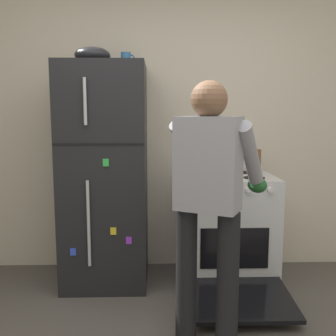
{
  "coord_description": "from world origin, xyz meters",
  "views": [
    {
      "loc": [
        -0.05,
        -1.65,
        1.42
      ],
      "look_at": [
        0.04,
        1.32,
        1.0
      ],
      "focal_mm": 41.86,
      "sensor_mm": 36.0,
      "label": 1
    }
  ],
  "objects_px": {
    "red_pot": "(210,168)",
    "coffee_mug": "(126,58)",
    "refrigerator": "(105,175)",
    "mixing_bowl": "(93,55)",
    "pepper_mill": "(258,160)",
    "stove_range": "(228,229)",
    "person_cook": "(210,193)"
  },
  "relations": [
    {
      "from": "red_pot",
      "to": "coffee_mug",
      "type": "distance_m",
      "value": 1.13
    },
    {
      "from": "red_pot",
      "to": "refrigerator",
      "type": "bearing_deg",
      "value": 176.72
    },
    {
      "from": "red_pot",
      "to": "mixing_bowl",
      "type": "relative_size",
      "value": 1.13
    },
    {
      "from": "coffee_mug",
      "to": "mixing_bowl",
      "type": "height_order",
      "value": "mixing_bowl"
    },
    {
      "from": "coffee_mug",
      "to": "pepper_mill",
      "type": "relative_size",
      "value": 0.58
    },
    {
      "from": "stove_range",
      "to": "refrigerator",
      "type": "bearing_deg",
      "value": 179.02
    },
    {
      "from": "refrigerator",
      "to": "red_pot",
      "type": "relative_size",
      "value": 5.65
    },
    {
      "from": "stove_range",
      "to": "mixing_bowl",
      "type": "distance_m",
      "value": 1.81
    },
    {
      "from": "stove_range",
      "to": "pepper_mill",
      "type": "xyz_separation_m",
      "value": [
        0.3,
        0.22,
        0.56
      ]
    },
    {
      "from": "refrigerator",
      "to": "coffee_mug",
      "type": "distance_m",
      "value": 0.97
    },
    {
      "from": "pepper_mill",
      "to": "person_cook",
      "type": "bearing_deg",
      "value": -116.58
    },
    {
      "from": "stove_range",
      "to": "mixing_bowl",
      "type": "bearing_deg",
      "value": 179.08
    },
    {
      "from": "refrigerator",
      "to": "person_cook",
      "type": "relative_size",
      "value": 1.13
    },
    {
      "from": "stove_range",
      "to": "person_cook",
      "type": "distance_m",
      "value": 1.13
    },
    {
      "from": "coffee_mug",
      "to": "mixing_bowl",
      "type": "xyz_separation_m",
      "value": [
        -0.26,
        -0.05,
        0.02
      ]
    },
    {
      "from": "stove_range",
      "to": "person_cook",
      "type": "bearing_deg",
      "value": -106.77
    },
    {
      "from": "red_pot",
      "to": "coffee_mug",
      "type": "xyz_separation_m",
      "value": [
        -0.69,
        0.1,
        0.89
      ]
    },
    {
      "from": "person_cook",
      "to": "coffee_mug",
      "type": "distance_m",
      "value": 1.48
    },
    {
      "from": "coffee_mug",
      "to": "pepper_mill",
      "type": "height_order",
      "value": "coffee_mug"
    },
    {
      "from": "refrigerator",
      "to": "mixing_bowl",
      "type": "relative_size",
      "value": 6.37
    },
    {
      "from": "refrigerator",
      "to": "mixing_bowl",
      "type": "bearing_deg",
      "value": 179.78
    },
    {
      "from": "refrigerator",
      "to": "mixing_bowl",
      "type": "height_order",
      "value": "mixing_bowl"
    },
    {
      "from": "person_cook",
      "to": "pepper_mill",
      "type": "relative_size",
      "value": 8.25
    },
    {
      "from": "coffee_mug",
      "to": "red_pot",
      "type": "bearing_deg",
      "value": -8.3
    },
    {
      "from": "refrigerator",
      "to": "stove_range",
      "type": "relative_size",
      "value": 1.49
    },
    {
      "from": "refrigerator",
      "to": "person_cook",
      "type": "height_order",
      "value": "refrigerator"
    },
    {
      "from": "stove_range",
      "to": "coffee_mug",
      "type": "xyz_separation_m",
      "value": [
        -0.85,
        0.07,
        1.42
      ]
    },
    {
      "from": "mixing_bowl",
      "to": "red_pot",
      "type": "bearing_deg",
      "value": -3.02
    },
    {
      "from": "refrigerator",
      "to": "stove_range",
      "type": "height_order",
      "value": "refrigerator"
    },
    {
      "from": "red_pot",
      "to": "pepper_mill",
      "type": "xyz_separation_m",
      "value": [
        0.46,
        0.25,
        0.04
      ]
    },
    {
      "from": "coffee_mug",
      "to": "refrigerator",
      "type": "bearing_deg",
      "value": -164.6
    },
    {
      "from": "coffee_mug",
      "to": "stove_range",
      "type": "bearing_deg",
      "value": -4.59
    }
  ]
}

